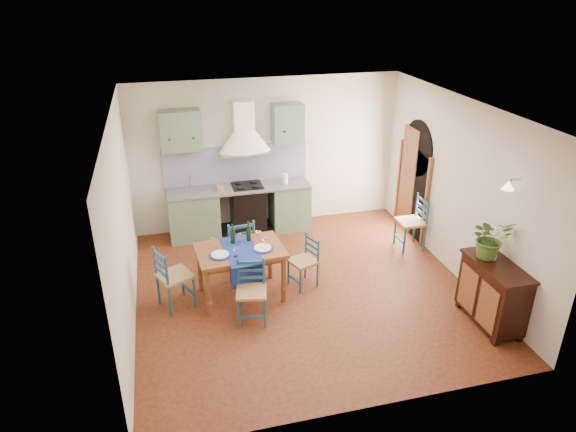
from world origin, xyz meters
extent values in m
plane|color=#3F160D|center=(0.00, 0.00, 0.00)|extent=(5.00, 5.00, 0.00)
cube|color=beige|center=(0.00, 2.50, 1.40)|extent=(5.00, 0.04, 2.80)
cube|color=slate|center=(-1.45, 2.19, 0.44)|extent=(0.90, 0.60, 0.88)
cube|color=slate|center=(0.35, 2.19, 0.44)|extent=(0.70, 0.60, 0.88)
cube|color=black|center=(-0.45, 2.19, 0.44)|extent=(0.60, 0.58, 0.88)
cube|color=gray|center=(-0.60, 2.19, 0.90)|extent=(2.60, 0.64, 0.04)
cube|color=silver|center=(-1.45, 2.19, 0.90)|extent=(0.45, 0.40, 0.03)
cylinder|color=silver|center=(-1.45, 2.37, 1.05)|extent=(0.02, 0.02, 0.26)
cube|color=black|center=(-0.45, 2.19, 0.93)|extent=(0.55, 0.48, 0.02)
cube|color=black|center=(-0.60, 2.24, 0.04)|extent=(2.60, 0.50, 0.08)
cube|color=#0A125D|center=(-0.60, 2.46, 1.26)|extent=(2.65, 0.05, 0.68)
cube|color=slate|center=(-1.55, 2.32, 2.00)|extent=(0.70, 0.34, 0.70)
cube|color=slate|center=(0.35, 2.32, 2.00)|extent=(0.55, 0.34, 0.70)
cone|color=white|center=(-0.45, 2.25, 1.75)|extent=(0.96, 0.96, 0.40)
cube|color=white|center=(-0.45, 2.34, 2.20)|extent=(0.36, 0.30, 0.50)
cube|color=beige|center=(2.50, 0.00, 1.40)|extent=(0.04, 5.00, 2.80)
cube|color=black|center=(2.48, 1.40, 0.82)|extent=(0.03, 1.00, 1.65)
cylinder|color=black|center=(2.48, 1.40, 1.65)|extent=(0.03, 1.00, 1.00)
cube|color=brown|center=(2.46, 0.86, 0.82)|extent=(0.06, 0.06, 1.65)
cube|color=brown|center=(2.46, 1.94, 0.82)|extent=(0.06, 0.06, 1.65)
cube|color=brown|center=(2.47, 1.62, 0.98)|extent=(0.04, 0.55, 1.96)
cylinder|color=silver|center=(2.44, -1.25, 2.05)|extent=(0.15, 0.04, 0.04)
cone|color=#FFEDC6|center=(2.34, -1.25, 1.98)|extent=(0.16, 0.16, 0.12)
cube|color=beige|center=(-2.50, 0.00, 1.40)|extent=(0.04, 5.00, 2.80)
cube|color=silver|center=(0.00, 0.00, 2.80)|extent=(5.00, 5.00, 0.01)
cube|color=brown|center=(-0.94, 0.07, 0.77)|extent=(1.31, 0.93, 0.05)
cube|color=brown|center=(-0.94, 0.07, 0.71)|extent=(1.18, 0.79, 0.08)
cylinder|color=brown|center=(-1.47, -0.32, 0.37)|extent=(0.07, 0.07, 0.75)
cylinder|color=brown|center=(-1.52, 0.37, 0.37)|extent=(0.07, 0.07, 0.75)
cylinder|color=brown|center=(-0.36, -0.24, 0.37)|extent=(0.07, 0.07, 0.75)
cylinder|color=brown|center=(-0.41, 0.45, 0.37)|extent=(0.07, 0.07, 0.75)
cube|color=navy|center=(-0.94, 0.02, 0.80)|extent=(0.54, 0.97, 0.01)
cube|color=navy|center=(-0.91, -0.36, 0.62)|extent=(0.47, 0.05, 0.38)
cylinder|color=navy|center=(-1.25, -0.06, 0.81)|extent=(0.31, 0.31, 0.01)
cylinder|color=white|center=(-1.25, -0.06, 0.82)|extent=(0.25, 0.25, 0.01)
cylinder|color=navy|center=(-0.62, -0.01, 0.81)|extent=(0.31, 0.31, 0.01)
cylinder|color=white|center=(-0.62, -0.01, 0.82)|extent=(0.25, 0.25, 0.01)
cylinder|color=black|center=(-1.01, 0.27, 0.96)|extent=(0.07, 0.07, 0.32)
cylinder|color=black|center=(-0.77, 0.29, 0.96)|extent=(0.07, 0.07, 0.32)
cylinder|color=white|center=(-0.64, 0.25, 0.86)|extent=(0.05, 0.05, 0.10)
sphere|color=yellow|center=(-0.64, 0.25, 0.95)|extent=(0.10, 0.10, 0.10)
cylinder|color=navy|center=(-1.11, -0.71, 0.23)|extent=(0.04, 0.04, 0.45)
cylinder|color=navy|center=(-1.04, -0.37, 0.44)|extent=(0.04, 0.04, 0.88)
cylinder|color=navy|center=(-0.76, -0.78, 0.23)|extent=(0.04, 0.04, 0.45)
cylinder|color=navy|center=(-0.70, -0.44, 0.44)|extent=(0.04, 0.04, 0.88)
cube|color=#A37B4F|center=(-0.90, -0.57, 0.47)|extent=(0.49, 0.49, 0.04)
cube|color=navy|center=(-0.87, -0.40, 0.59)|extent=(0.37, 0.10, 0.04)
cube|color=navy|center=(-0.87, -0.40, 0.71)|extent=(0.37, 0.10, 0.04)
cube|color=navy|center=(-0.87, -0.40, 0.83)|extent=(0.37, 0.10, 0.04)
cube|color=navy|center=(-0.94, -0.75, 0.18)|extent=(0.35, 0.10, 0.02)
cylinder|color=navy|center=(-0.70, 0.96, 0.25)|extent=(0.04, 0.04, 0.51)
cylinder|color=navy|center=(-0.64, 0.56, 0.50)|extent=(0.04, 0.04, 0.99)
cylinder|color=navy|center=(-1.09, 0.90, 0.25)|extent=(0.04, 0.04, 0.51)
cylinder|color=navy|center=(-1.04, 0.51, 0.50)|extent=(0.04, 0.04, 0.99)
cube|color=#A37B4F|center=(-0.87, 0.73, 0.52)|extent=(0.52, 0.52, 0.04)
cube|color=navy|center=(-0.84, 0.54, 0.66)|extent=(0.42, 0.09, 0.05)
cube|color=navy|center=(-0.84, 0.54, 0.79)|extent=(0.42, 0.09, 0.05)
cube|color=navy|center=(-0.84, 0.54, 0.92)|extent=(0.42, 0.09, 0.05)
cube|color=navy|center=(-0.89, 0.93, 0.20)|extent=(0.40, 0.09, 0.03)
cylinder|color=navy|center=(-1.65, -0.05, 0.25)|extent=(0.04, 0.04, 0.49)
cylinder|color=navy|center=(-2.00, -0.20, 0.48)|extent=(0.04, 0.04, 0.96)
cylinder|color=navy|center=(-1.80, 0.30, 0.25)|extent=(0.04, 0.04, 0.49)
cylinder|color=navy|center=(-2.15, 0.15, 0.48)|extent=(0.04, 0.04, 0.96)
cube|color=#A37B4F|center=(-1.90, 0.05, 0.51)|extent=(0.59, 0.59, 0.04)
cube|color=navy|center=(-2.08, -0.03, 0.64)|extent=(0.18, 0.38, 0.05)
cube|color=navy|center=(-2.08, -0.03, 0.77)|extent=(0.18, 0.38, 0.05)
cube|color=navy|center=(-2.08, -0.03, 0.90)|extent=(0.18, 0.38, 0.05)
cube|color=navy|center=(-1.72, 0.12, 0.19)|extent=(0.18, 0.37, 0.03)
cylinder|color=navy|center=(-0.18, 0.21, 0.21)|extent=(0.03, 0.03, 0.41)
cylinder|color=navy|center=(0.13, 0.32, 0.41)|extent=(0.03, 0.03, 0.81)
cylinder|color=navy|center=(-0.07, -0.09, 0.21)|extent=(0.03, 0.03, 0.41)
cylinder|color=navy|center=(0.24, 0.02, 0.41)|extent=(0.03, 0.03, 0.81)
cube|color=#A37B4F|center=(0.03, 0.11, 0.43)|extent=(0.48, 0.48, 0.04)
cube|color=navy|center=(0.18, 0.17, 0.54)|extent=(0.13, 0.33, 0.04)
cube|color=navy|center=(0.18, 0.17, 0.65)|extent=(0.13, 0.33, 0.04)
cube|color=navy|center=(0.18, 0.17, 0.76)|extent=(0.13, 0.33, 0.04)
cube|color=navy|center=(-0.12, 0.06, 0.16)|extent=(0.13, 0.31, 0.02)
cylinder|color=navy|center=(2.01, 1.04, 0.24)|extent=(0.04, 0.04, 0.49)
cylinder|color=navy|center=(2.39, 1.04, 0.47)|extent=(0.04, 0.04, 0.95)
cylinder|color=navy|center=(2.01, 0.66, 0.24)|extent=(0.04, 0.04, 0.49)
cylinder|color=navy|center=(2.39, 0.66, 0.47)|extent=(0.04, 0.04, 0.95)
cube|color=#A37B4F|center=(2.20, 0.85, 0.50)|extent=(0.44, 0.44, 0.04)
cube|color=navy|center=(2.39, 0.85, 0.63)|extent=(0.03, 0.40, 0.05)
cube|color=navy|center=(2.39, 0.85, 0.76)|extent=(0.03, 0.40, 0.05)
cube|color=navy|center=(2.39, 0.85, 0.89)|extent=(0.03, 0.40, 0.05)
cube|color=navy|center=(2.01, 0.85, 0.19)|extent=(0.03, 0.38, 0.03)
cube|color=black|center=(2.27, -1.45, 0.49)|extent=(0.45, 1.00, 0.82)
cube|color=black|center=(2.27, -1.45, 0.92)|extent=(0.50, 1.05, 0.04)
cube|color=brown|center=(2.04, -1.68, 0.45)|extent=(0.02, 0.38, 0.63)
cube|color=brown|center=(2.04, -1.22, 0.45)|extent=(0.02, 0.38, 0.63)
cube|color=black|center=(2.09, -1.89, 0.04)|extent=(0.08, 0.08, 0.08)
cube|color=black|center=(2.09, -1.01, 0.04)|extent=(0.08, 0.08, 0.08)
cube|color=black|center=(2.44, -1.89, 0.04)|extent=(0.08, 0.08, 0.08)
cube|color=black|center=(2.44, -1.01, 0.04)|extent=(0.08, 0.08, 0.08)
imported|color=#385B23|center=(2.24, -1.23, 1.22)|extent=(0.57, 0.51, 0.58)
camera|label=1|loc=(-1.89, -6.45, 4.38)|focal=32.00mm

